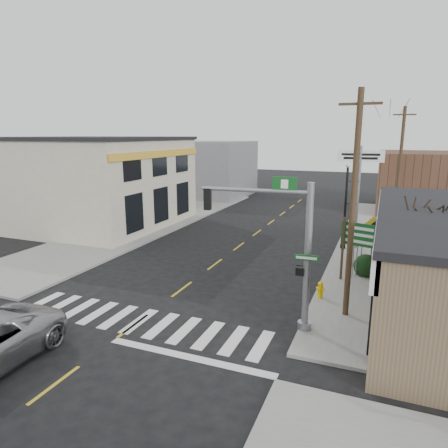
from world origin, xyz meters
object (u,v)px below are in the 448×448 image
at_px(utility_pole_far, 399,168).
at_px(utility_pole_near, 353,205).
at_px(traffic_signal_pole, 290,240).
at_px(guide_sign, 359,242).
at_px(fire_hydrant, 320,289).
at_px(bare_tree, 428,207).
at_px(dance_center_sign, 360,169).
at_px(lamp_post, 347,200).

bearing_deg(utility_pole_far, utility_pole_near, -104.67).
height_order(traffic_signal_pole, utility_pole_near, utility_pole_near).
xyz_separation_m(utility_pole_near, utility_pole_far, (2.00, 16.71, 0.18)).
bearing_deg(traffic_signal_pole, guide_sign, 66.89).
xyz_separation_m(traffic_signal_pole, utility_pole_near, (1.97, 1.84, 1.11)).
bearing_deg(fire_hydrant, traffic_signal_pole, -103.71).
bearing_deg(utility_pole_far, traffic_signal_pole, -109.92).
xyz_separation_m(traffic_signal_pole, fire_hydrant, (0.77, 3.15, -2.94)).
distance_m(fire_hydrant, bare_tree, 5.54).
bearing_deg(bare_tree, fire_hydrant, -169.07).
height_order(guide_sign, bare_tree, bare_tree).
distance_m(fire_hydrant, dance_center_sign, 12.12).
bearing_deg(fire_hydrant, lamp_post, 88.82).
bearing_deg(guide_sign, dance_center_sign, 112.30).
height_order(fire_hydrant, utility_pole_far, utility_pole_far).
bearing_deg(lamp_post, guide_sign, -98.77).
relative_size(traffic_signal_pole, guide_sign, 1.78).
xyz_separation_m(fire_hydrant, lamp_post, (0.18, 8.54, 2.70)).
height_order(traffic_signal_pole, bare_tree, traffic_signal_pole).
height_order(dance_center_sign, bare_tree, dance_center_sign).
height_order(fire_hydrant, utility_pole_near, utility_pole_near).
height_order(lamp_post, utility_pole_near, utility_pole_near).
distance_m(dance_center_sign, utility_pole_far, 4.86).
distance_m(traffic_signal_pole, utility_pole_near, 2.91).
distance_m(lamp_post, utility_pole_near, 10.00).
xyz_separation_m(fire_hydrant, utility_pole_far, (3.20, 15.40, 4.23)).
bearing_deg(dance_center_sign, guide_sign, -90.81).
bearing_deg(dance_center_sign, traffic_signal_pole, -100.94).
bearing_deg(utility_pole_far, guide_sign, -106.25).
xyz_separation_m(traffic_signal_pole, lamp_post, (0.94, 11.69, -0.24)).
distance_m(dance_center_sign, bare_tree, 11.03).
xyz_separation_m(lamp_post, dance_center_sign, (0.48, 2.73, 1.70)).
relative_size(bare_tree, utility_pole_far, 0.60).
relative_size(guide_sign, dance_center_sign, 0.50).
bearing_deg(utility_pole_near, bare_tree, 41.27).
xyz_separation_m(traffic_signal_pole, guide_sign, (2.10, 5.88, -1.34)).
relative_size(fire_hydrant, utility_pole_near, 0.09).
xyz_separation_m(dance_center_sign, utility_pole_far, (2.54, 4.13, -0.17)).
bearing_deg(lamp_post, utility_pole_far, 46.24).
height_order(bare_tree, utility_pole_far, utility_pole_far).
distance_m(bare_tree, utility_pole_far, 14.67).
distance_m(dance_center_sign, utility_pole_near, 12.60).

